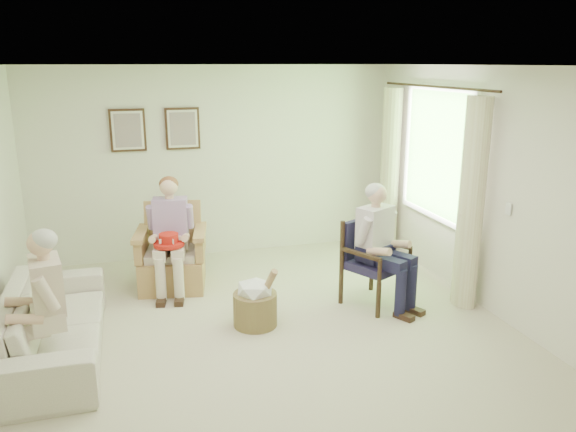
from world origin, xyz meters
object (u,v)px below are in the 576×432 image
object	(u,v)px
person_wicker	(171,228)
sofa	(53,323)
person_dark	(380,238)
red_hat	(169,241)
hatbox	(255,302)
person_sofa	(42,298)
wicker_armchair	(172,261)
wood_armchair	(373,258)

from	to	relation	value
person_wicker	sofa	bearing A→B (deg)	-123.82
person_dark	red_hat	size ratio (longest dim) A/B	3.90
person_wicker	hatbox	bearing A→B (deg)	-48.43
hatbox	red_hat	bearing A→B (deg)	128.08
person_wicker	person_dark	world-z (taller)	person_dark
person_wicker	red_hat	bearing A→B (deg)	-92.55
person_sofa	red_hat	size ratio (longest dim) A/B	3.71
person_sofa	hatbox	size ratio (longest dim) A/B	1.93
person_wicker	red_hat	distance (m)	0.23
person_sofa	red_hat	bearing A→B (deg)	130.95
wicker_armchair	person_wicker	bearing A→B (deg)	-79.84
person_wicker	person_sofa	xyz separation A→B (m)	(-1.20, -1.65, -0.04)
sofa	hatbox	xyz separation A→B (m)	(1.92, 0.05, -0.05)
wood_armchair	person_wicker	distance (m)	2.35
wood_armchair	person_dark	distance (m)	0.32
person_wicker	person_sofa	size ratio (longest dim) A/B	1.04
wood_armchair	sofa	bearing A→B (deg)	157.19
wicker_armchair	wood_armchair	distance (m)	2.40
wicker_armchair	person_wicker	world-z (taller)	person_wicker
sofa	person_wicker	size ratio (longest dim) A/B	1.61
wood_armchair	wicker_armchair	bearing A→B (deg)	125.44
wicker_armchair	person_sofa	distance (m)	2.19
person_sofa	person_wicker	bearing A→B (deg)	133.49
person_sofa	wicker_armchair	bearing A→B (deg)	135.56
wicker_armchair	sofa	size ratio (longest dim) A/B	0.46
wood_armchair	red_hat	size ratio (longest dim) A/B	2.71
person_dark	person_wicker	bearing A→B (deg)	124.95
red_hat	person_wicker	bearing A→B (deg)	77.29
wood_armchair	person_dark	size ratio (longest dim) A/B	0.69
wood_armchair	hatbox	xyz separation A→B (m)	(-1.41, -0.25, -0.25)
sofa	red_hat	distance (m)	1.59
sofa	person_dark	distance (m)	3.37
wood_armchair	person_wicker	size ratio (longest dim) A/B	0.70
wicker_armchair	red_hat	distance (m)	0.49
red_hat	sofa	bearing A→B (deg)	-137.99
person_wicker	wood_armchair	bearing A→B (deg)	-13.40
wicker_armchair	person_wicker	xyz separation A→B (m)	(0.00, -0.13, 0.46)
red_hat	person_dark	bearing A→B (deg)	-22.05
wood_armchair	person_sofa	xyz separation A→B (m)	(-3.33, -0.72, 0.22)
wicker_armchair	person_sofa	xyz separation A→B (m)	(-1.20, -1.79, 0.42)
person_dark	hatbox	world-z (taller)	person_dark
wicker_armchair	red_hat	world-z (taller)	wicker_armchair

